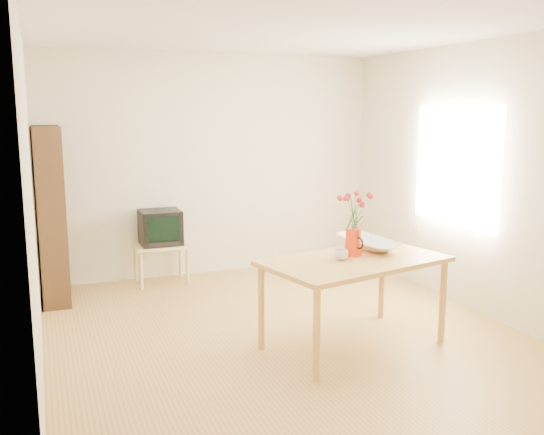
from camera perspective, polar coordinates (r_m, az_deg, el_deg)
name	(u,v)px	position (r m, az deg, el deg)	size (l,w,h in m)	color
room	(288,188)	(5.14, 1.50, 2.78)	(4.50, 4.50, 4.50)	#AD823D
table	(354,268)	(5.06, 7.76, -4.70)	(1.64, 1.16, 0.75)	#C48F43
tv_stand	(161,250)	(6.97, -10.41, -3.05)	(0.60, 0.45, 0.46)	#DABE7B
bookshelf	(51,221)	(6.55, -20.06, -0.31)	(0.28, 0.70, 1.80)	#321F10
pitcher	(353,243)	(5.13, 7.64, -2.40)	(0.15, 0.23, 0.23)	red
flowers	(354,208)	(5.07, 7.73, 0.93)	(0.26, 0.26, 0.37)	#C42E3C
mug	(341,255)	(4.97, 6.55, -3.51)	(0.11, 0.11, 0.09)	white
bowl	(369,222)	(5.40, 9.09, -0.42)	(0.49, 0.49, 0.46)	white
teacup_a	(365,227)	(5.39, 8.71, -0.93)	(0.07, 0.07, 0.07)	white
teacup_b	(372,227)	(5.45, 9.38, -0.85)	(0.06, 0.06, 0.06)	white
television	(160,227)	(6.92, -10.50, -0.85)	(0.45, 0.42, 0.39)	black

